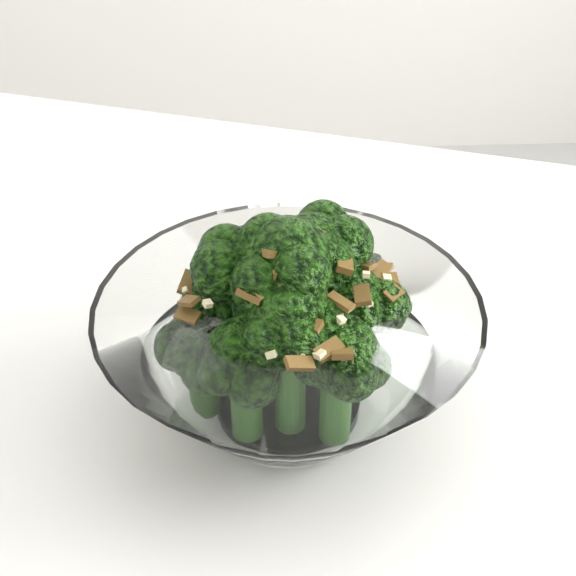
{
  "coord_description": "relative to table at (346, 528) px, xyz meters",
  "views": [
    {
      "loc": [
        0.01,
        -0.43,
        1.1
      ],
      "look_at": [
        0.03,
        -0.08,
        0.84
      ],
      "focal_mm": 50.0,
      "sensor_mm": 36.0,
      "label": 1
    }
  ],
  "objects": [
    {
      "name": "table",
      "position": [
        0.0,
        0.0,
        0.0
      ],
      "size": [
        1.4,
        1.15,
        0.75
      ],
      "color": "white",
      "rests_on": "ground"
    },
    {
      "name": "broccoli_dish",
      "position": [
        -0.03,
        0.04,
        0.12
      ],
      "size": [
        0.22,
        0.22,
        0.13
      ],
      "color": "white",
      "rests_on": "table"
    }
  ]
}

